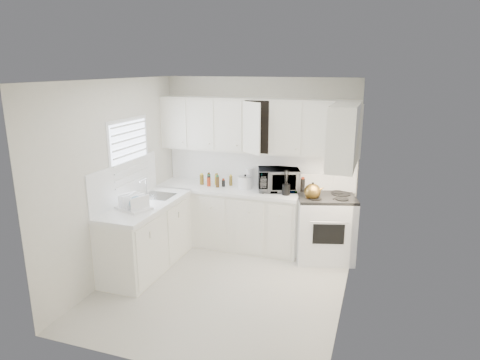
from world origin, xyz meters
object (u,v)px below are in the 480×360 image
at_px(rice_cooker, 245,181).
at_px(utensil_crock, 286,182).
at_px(stove, 325,219).
at_px(tea_kettle, 313,190).
at_px(microwave, 279,177).
at_px(dish_rack, 133,201).

height_order(rice_cooker, utensil_crock, utensil_crock).
bearing_deg(rice_cooker, stove, -4.90).
distance_m(stove, utensil_crock, 0.78).
height_order(stove, rice_cooker, stove).
distance_m(tea_kettle, utensil_crock, 0.40).
relative_size(microwave, rice_cooker, 2.74).
relative_size(tea_kettle, rice_cooker, 1.30).
bearing_deg(microwave, tea_kettle, -44.35).
bearing_deg(tea_kettle, utensil_crock, 165.73).
bearing_deg(stove, tea_kettle, -154.39).
bearing_deg(dish_rack, rice_cooker, 72.61).
bearing_deg(rice_cooker, microwave, 3.93).
xyz_separation_m(rice_cooker, utensil_crock, (0.66, -0.13, 0.08)).
distance_m(tea_kettle, dish_rack, 2.44).
height_order(microwave, rice_cooker, microwave).
distance_m(tea_kettle, microwave, 0.62).
distance_m(stove, dish_rack, 2.71).
distance_m(utensil_crock, dish_rack, 2.15).
relative_size(stove, microwave, 2.06).
bearing_deg(dish_rack, stove, 50.53).
xyz_separation_m(tea_kettle, microwave, (-0.55, 0.26, 0.08)).
bearing_deg(utensil_crock, tea_kettle, -9.82).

